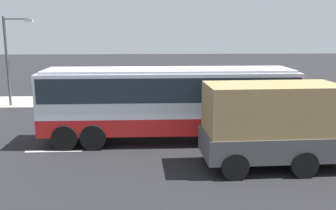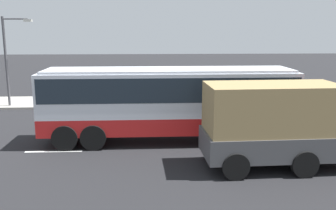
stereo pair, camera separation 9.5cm
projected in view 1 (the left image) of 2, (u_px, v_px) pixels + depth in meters
The scene contains 8 objects.
ground_plane at pixel (130, 138), 17.74m from camera, with size 120.00×120.00×0.00m, color black.
sidewalk_curb at pixel (137, 101), 26.28m from camera, with size 80.00×4.00×0.15m, color #A8A399.
lane_centreline at pixel (20, 152), 15.77m from camera, with size 31.78×0.16×0.01m.
coach_bus at pixel (169, 97), 16.92m from camera, with size 11.42×2.66×3.35m.
cargo_truck at pixel (295, 123), 13.81m from camera, with size 7.19×2.72×3.15m.
pedestrian_near_curb at pixel (177, 85), 26.59m from camera, with size 0.32×0.32×1.71m.
pedestrian_at_crossing at pixel (252, 88), 25.44m from camera, with size 0.32×0.32×1.73m.
street_lamp at pixel (10, 54), 23.97m from camera, with size 1.90×0.24×5.71m.
Camera 1 is at (1.01, -17.13, 5.11)m, focal length 39.94 mm.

